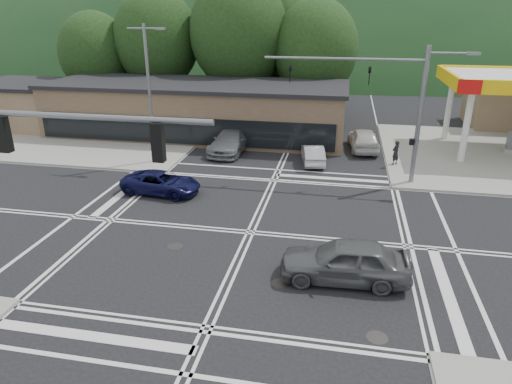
% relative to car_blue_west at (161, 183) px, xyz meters
% --- Properties ---
extents(ground, '(120.00, 120.00, 0.00)m').
position_rel_car_blue_west_xyz_m(ground, '(6.00, -3.91, -0.62)').
color(ground, black).
rests_on(ground, ground).
extents(sidewalk_ne, '(16.00, 16.00, 0.15)m').
position_rel_car_blue_west_xyz_m(sidewalk_ne, '(21.00, 11.09, -0.55)').
color(sidewalk_ne, gray).
rests_on(sidewalk_ne, ground).
extents(sidewalk_nw, '(16.00, 16.00, 0.15)m').
position_rel_car_blue_west_xyz_m(sidewalk_nw, '(-9.00, 11.09, -0.55)').
color(sidewalk_nw, gray).
rests_on(sidewalk_nw, ground).
extents(commercial_row, '(24.00, 8.00, 4.00)m').
position_rel_car_blue_west_xyz_m(commercial_row, '(-2.00, 13.09, 1.38)').
color(commercial_row, brown).
rests_on(commercial_row, ground).
extents(commercial_nw, '(8.00, 7.00, 3.60)m').
position_rel_car_blue_west_xyz_m(commercial_nw, '(-18.00, 13.09, 1.18)').
color(commercial_nw, '#846B4F').
rests_on(commercial_nw, ground).
extents(hill_north, '(252.00, 126.00, 140.00)m').
position_rel_car_blue_west_xyz_m(hill_north, '(6.00, 86.09, -0.62)').
color(hill_north, '#19381B').
rests_on(hill_north, ground).
extents(tree_n_a, '(8.00, 8.00, 11.75)m').
position_rel_car_blue_west_xyz_m(tree_n_a, '(-8.00, 20.09, 6.52)').
color(tree_n_a, '#382619').
rests_on(tree_n_a, ground).
extents(tree_n_b, '(9.00, 9.00, 12.98)m').
position_rel_car_blue_west_xyz_m(tree_n_b, '(-0.00, 20.09, 7.17)').
color(tree_n_b, '#382619').
rests_on(tree_n_b, ground).
extents(tree_n_c, '(7.60, 7.60, 10.87)m').
position_rel_car_blue_west_xyz_m(tree_n_c, '(7.00, 20.09, 5.87)').
color(tree_n_c, '#382619').
rests_on(tree_n_c, ground).
extents(tree_n_d, '(6.80, 6.80, 9.76)m').
position_rel_car_blue_west_xyz_m(tree_n_d, '(-14.00, 19.09, 5.22)').
color(tree_n_d, '#382619').
rests_on(tree_n_d, ground).
extents(tree_n_e, '(8.40, 8.40, 11.98)m').
position_rel_car_blue_west_xyz_m(tree_n_e, '(4.00, 24.09, 6.52)').
color(tree_n_e, '#382619').
rests_on(tree_n_e, ground).
extents(streetlight_nw, '(2.50, 0.25, 9.00)m').
position_rel_car_blue_west_xyz_m(streetlight_nw, '(-2.44, 5.09, 4.43)').
color(streetlight_nw, slate).
rests_on(streetlight_nw, ground).
extents(signal_mast_ne, '(11.65, 0.30, 8.00)m').
position_rel_car_blue_west_xyz_m(signal_mast_ne, '(12.94, 4.29, 4.45)').
color(signal_mast_ne, slate).
rests_on(signal_mast_ne, ground).
extents(car_blue_west, '(4.66, 2.48, 1.25)m').
position_rel_car_blue_west_xyz_m(car_blue_west, '(0.00, 0.00, 0.00)').
color(car_blue_west, '#0C0E38').
rests_on(car_blue_west, ground).
extents(car_grey_center, '(5.02, 2.20, 1.68)m').
position_rel_car_blue_west_xyz_m(car_grey_center, '(10.38, -7.18, 0.22)').
color(car_grey_center, '#525456').
rests_on(car_grey_center, ground).
extents(car_queue_a, '(1.99, 4.02, 1.27)m').
position_rel_car_blue_west_xyz_m(car_queue_a, '(8.06, 7.16, 0.01)').
color(car_queue_a, '#A9ACB0').
rests_on(car_queue_a, ground).
extents(car_queue_b, '(2.47, 5.02, 1.65)m').
position_rel_car_blue_west_xyz_m(car_queue_b, '(11.50, 11.06, 0.20)').
color(car_queue_b, '#BCBCB8').
rests_on(car_queue_b, ground).
extents(car_northbound, '(2.72, 5.80, 1.64)m').
position_rel_car_blue_west_xyz_m(car_northbound, '(1.94, 8.73, 0.19)').
color(car_northbound, slate).
rests_on(car_northbound, ground).
extents(pedestrian, '(0.68, 0.68, 1.60)m').
position_rel_car_blue_west_xyz_m(pedestrian, '(13.50, 7.52, 0.32)').
color(pedestrian, black).
rests_on(pedestrian, sidewalk_ne).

